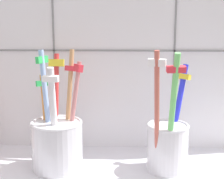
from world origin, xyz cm
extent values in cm
cube|color=silver|center=(0.00, 0.00, 1.00)|extent=(64.00, 22.00, 2.00)
cube|color=white|center=(0.00, 12.00, 22.50)|extent=(64.00, 2.00, 45.00)
cube|color=gray|center=(-10.67, 10.90, 22.50)|extent=(0.30, 0.20, 45.00)
cube|color=gray|center=(10.67, 10.90, 22.50)|extent=(0.30, 0.20, 45.00)
cube|color=gray|center=(0.00, 10.90, 19.95)|extent=(64.00, 0.20, 0.30)
cylinder|color=silver|center=(-8.69, 1.14, 5.77)|extent=(8.02, 8.02, 7.54)
torus|color=silver|center=(-8.69, 1.14, 9.54)|extent=(8.12, 8.12, 0.50)
cylinder|color=tan|center=(-7.07, 3.36, 11.55)|extent=(2.18, 3.27, 18.40)
cube|color=#E5333F|center=(-6.68, 4.10, 17.70)|extent=(2.05, 1.60, 0.90)
cylinder|color=tan|center=(-6.26, 2.40, 10.66)|extent=(3.20, 2.39, 16.63)
cube|color=#E5333F|center=(-5.33, 3.00, 17.90)|extent=(1.83, 2.12, 1.26)
cylinder|color=#97B9EC|center=(-10.27, 1.83, 11.60)|extent=(2.39, 1.75, 18.46)
cube|color=green|center=(-10.79, 2.09, 19.30)|extent=(1.66, 2.36, 1.10)
cylinder|color=#DB8B40|center=(-10.73, 2.85, 9.55)|extent=(2.16, 2.80, 14.41)
cube|color=green|center=(-11.13, 3.51, 15.35)|extent=(2.26, 1.85, 0.96)
cylinder|color=red|center=(-9.49, 5.27, 11.06)|extent=(0.87, 4.53, 17.49)
cube|color=yellow|center=(-9.48, 6.73, 18.24)|extent=(2.57, 1.02, 1.31)
cylinder|color=silver|center=(-8.82, -0.40, 10.45)|extent=(1.28, 2.78, 16.20)
cube|color=white|center=(-8.89, -1.05, 16.88)|extent=(2.41, 1.11, 0.95)
cylinder|color=silver|center=(8.69, 1.14, 5.63)|extent=(6.38, 6.38, 7.26)
torus|color=silver|center=(8.69, 1.14, 9.26)|extent=(6.56, 6.56, 0.50)
cylinder|color=#71D76F|center=(8.73, -2.13, 11.69)|extent=(1.44, 4.73, 18.75)
cube|color=#E5333F|center=(8.91, -3.51, 18.72)|extent=(2.71, 1.36, 0.99)
cylinder|color=#BF5B4E|center=(6.63, -1.65, 11.80)|extent=(1.58, 3.23, 18.90)
cube|color=white|center=(6.37, -2.56, 19.48)|extent=(2.61, 1.44, 1.11)
cylinder|color=#2931F2|center=(10.36, 3.81, 10.32)|extent=(4.08, 4.44, 16.07)
cube|color=yellow|center=(11.39, 4.98, 16.32)|extent=(2.41, 2.30, 1.04)
camera|label=1|loc=(1.76, -50.75, 25.38)|focal=55.90mm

